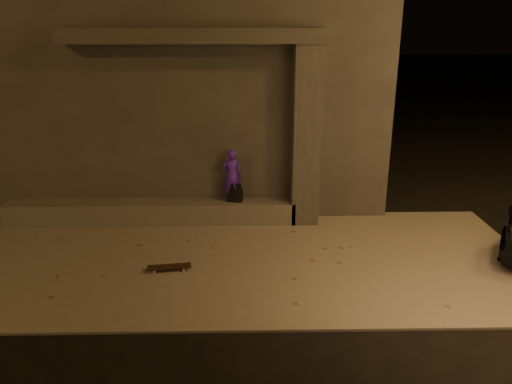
{
  "coord_description": "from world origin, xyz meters",
  "views": [
    {
      "loc": [
        0.5,
        -6.02,
        4.03
      ],
      "look_at": [
        0.66,
        2.0,
        1.28
      ],
      "focal_mm": 35.0,
      "sensor_mm": 36.0,
      "label": 1
    }
  ],
  "objects_px": {
    "skateboarder": "(232,176)",
    "backpack": "(235,195)",
    "skateboard": "(169,267)",
    "column": "(306,137)"
  },
  "relations": [
    {
      "from": "skateboarder",
      "to": "backpack",
      "type": "relative_size",
      "value": 2.7
    },
    {
      "from": "skateboarder",
      "to": "skateboard",
      "type": "bearing_deg",
      "value": 63.47
    },
    {
      "from": "skateboarder",
      "to": "skateboard",
      "type": "distance_m",
      "value": 2.59
    },
    {
      "from": "skateboarder",
      "to": "column",
      "type": "bearing_deg",
      "value": 178.29
    },
    {
      "from": "skateboarder",
      "to": "backpack",
      "type": "height_order",
      "value": "skateboarder"
    },
    {
      "from": "column",
      "to": "skateboarder",
      "type": "xyz_separation_m",
      "value": [
        -1.5,
        0.0,
        -0.8
      ]
    },
    {
      "from": "skateboarder",
      "to": "skateboard",
      "type": "xyz_separation_m",
      "value": [
        -1.01,
        -2.19,
        -0.94
      ]
    },
    {
      "from": "skateboarder",
      "to": "skateboard",
      "type": "height_order",
      "value": "skateboarder"
    },
    {
      "from": "column",
      "to": "backpack",
      "type": "distance_m",
      "value": 1.88
    },
    {
      "from": "backpack",
      "to": "skateboard",
      "type": "height_order",
      "value": "backpack"
    }
  ]
}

